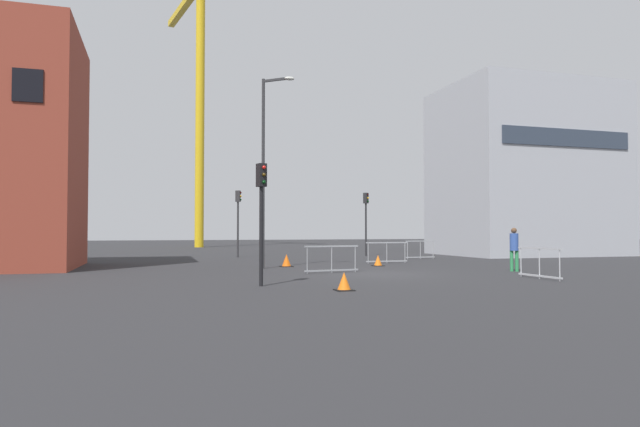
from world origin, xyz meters
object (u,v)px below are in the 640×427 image
streetlamp_tall (266,159)px  traffic_light_far (261,203)px  traffic_light_verge (238,213)px  traffic_cone_orange (344,282)px  traffic_cone_striped (287,261)px  traffic_cone_by_barrier (378,261)px  pedestrian_walking (514,246)px  construction_crane (199,70)px  traffic_light_median (366,214)px

streetlamp_tall → traffic_light_far: 8.03m
streetlamp_tall → traffic_light_verge: size_ratio=2.02×
traffic_light_far → traffic_cone_orange: bearing=-43.2°
traffic_cone_striped → traffic_cone_by_barrier: size_ratio=1.11×
traffic_light_verge → traffic_cone_striped: traffic_light_verge is taller
streetlamp_tall → traffic_cone_striped: 4.81m
traffic_light_verge → pedestrian_walking: size_ratio=2.33×
construction_crane → traffic_cone_striped: 36.81m
traffic_cone_orange → pedestrian_walking: bearing=28.0°
traffic_light_far → traffic_cone_by_barrier: size_ratio=7.14×
streetlamp_tall → construction_crane: bearing=90.8°
construction_crane → traffic_cone_by_barrier: size_ratio=53.02×
construction_crane → traffic_cone_striped: (1.62, -32.19, -17.78)m
construction_crane → traffic_cone_striped: construction_crane is taller
traffic_cone_striped → traffic_cone_orange: bearing=-94.4°
traffic_cone_by_barrier → traffic_cone_orange: traffic_cone_by_barrier is taller
construction_crane → streetlamp_tall: 35.72m
traffic_cone_by_barrier → traffic_cone_orange: 10.89m
streetlamp_tall → traffic_cone_orange: size_ratio=16.47×
traffic_light_far → streetlamp_tall: bearing=77.8°
construction_crane → traffic_light_far: bearing=-91.6°
construction_crane → traffic_light_verge: bearing=-88.1°
pedestrian_walking → traffic_cone_orange: 10.27m
traffic_light_median → pedestrian_walking: traffic_light_median is taller
traffic_light_far → pedestrian_walking: bearing=15.0°
traffic_cone_orange → construction_crane: bearing=91.1°
construction_crane → traffic_cone_by_barrier: construction_crane is taller
traffic_light_verge → traffic_light_far: 18.11m
traffic_light_median → traffic_cone_by_barrier: (-3.34, -10.01, -2.55)m
traffic_light_median → traffic_light_far: traffic_light_median is taller
construction_crane → streetlamp_tall: (0.46, -33.18, -13.21)m
traffic_cone_by_barrier → traffic_light_far: bearing=-132.1°
construction_crane → traffic_light_far: (-1.17, -40.69, -15.55)m
traffic_cone_by_barrier → traffic_cone_orange: (-5.06, -9.65, -0.00)m
construction_crane → streetlamp_tall: construction_crane is taller
traffic_light_median → traffic_cone_orange: (-8.39, -19.66, -2.56)m
traffic_cone_striped → traffic_light_far: bearing=-108.1°
traffic_cone_striped → pedestrian_walking: bearing=-34.0°
traffic_cone_striped → traffic_cone_orange: (-0.80, -10.37, -0.03)m
traffic_light_median → pedestrian_walking: 14.96m
streetlamp_tall → traffic_cone_orange: streetlamp_tall is taller
traffic_light_verge → traffic_cone_by_barrier: traffic_light_verge is taller
traffic_cone_striped → traffic_cone_by_barrier: (4.26, -0.72, -0.03)m
streetlamp_tall → pedestrian_walking: 11.11m
streetlamp_tall → traffic_cone_striped: bearing=40.5°
traffic_light_median → traffic_light_verge: traffic_light_median is taller
traffic_cone_orange → traffic_cone_by_barrier: bearing=62.3°
streetlamp_tall → traffic_light_verge: streetlamp_tall is taller
streetlamp_tall → traffic_cone_by_barrier: (5.41, 0.27, -4.59)m
traffic_light_verge → pedestrian_walking: bearing=-58.9°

